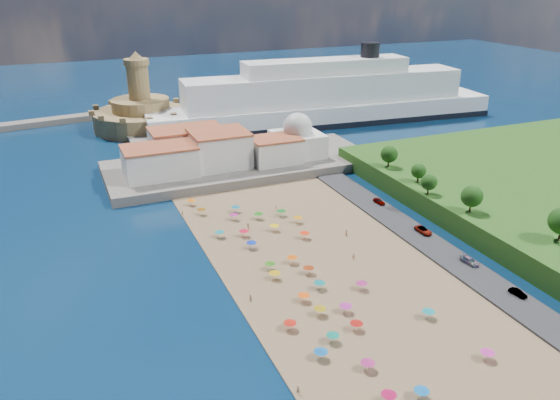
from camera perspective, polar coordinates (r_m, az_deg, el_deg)
name	(u,v)px	position (r m, az deg, el deg)	size (l,w,h in m)	color
ground	(307,276)	(121.85, 2.88, -7.96)	(700.00, 700.00, 0.00)	#071938
terrace	(241,165)	(186.39, -4.06, 3.69)	(90.00, 36.00, 3.00)	#59544C
jetty	(156,145)	(213.77, -12.78, 5.60)	(18.00, 70.00, 2.40)	#59544C
waterfront_buildings	(203,151)	(181.45, -8.09, 5.11)	(57.00, 29.00, 11.00)	silver
domed_building	(297,139)	(189.42, 1.83, 6.43)	(16.00, 16.00, 15.00)	silver
fortress	(141,114)	(240.99, -14.28, 8.74)	(40.00, 40.00, 32.40)	#A18350
cruise_ship	(325,101)	(243.56, 4.72, 10.32)	(156.96, 35.79, 34.01)	black
beach_parasols	(330,303)	(109.28, 5.24, -10.68)	(32.45, 114.23, 2.20)	gray
beachgoers	(312,280)	(118.54, 3.33, -8.30)	(36.30, 98.11, 1.85)	tan
parked_cars	(449,247)	(136.88, 17.23, -4.73)	(2.54, 69.45, 1.43)	gray
hillside_trees	(515,214)	(138.12, 23.31, -1.37)	(15.30, 108.49, 8.02)	#382314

